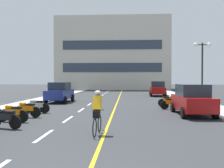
{
  "coord_description": "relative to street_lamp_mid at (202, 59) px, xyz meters",
  "views": [
    {
      "loc": [
        1.11,
        -3.58,
        2.16
      ],
      "look_at": [
        0.08,
        14.59,
        1.78
      ],
      "focal_mm": 41.66,
      "sensor_mm": 36.0,
      "label": 1
    }
  ],
  "objects": [
    {
      "name": "parked_car_far",
      "position": [
        -2.46,
        10.33,
        -2.89
      ],
      "size": [
        2.1,
        4.28,
        1.82
      ],
      "color": "black",
      "rests_on": "ground"
    },
    {
      "name": "lane_dash_10",
      "position": [
        -9.39,
        23.58,
        -3.81
      ],
      "size": [
        0.14,
        2.2,
        0.01
      ],
      "primitive_type": "cube",
      "color": "silver",
      "rests_on": "ground"
    },
    {
      "name": "lane_dash_2",
      "position": [
        -9.39,
        -8.42,
        -3.81
      ],
      "size": [
        0.14,
        2.2,
        0.01
      ],
      "primitive_type": "cube",
      "color": "silver",
      "rests_on": "ground"
    },
    {
      "name": "cyclist_rider",
      "position": [
        -7.43,
        -11.97,
        -2.92
      ],
      "size": [
        0.42,
        1.77,
        1.71
      ],
      "color": "black",
      "rests_on": "ground"
    },
    {
      "name": "motorcycle_7",
      "position": [
        -3.08,
        -3.64,
        -3.34
      ],
      "size": [
        1.7,
        0.6,
        0.92
      ],
      "color": "black",
      "rests_on": "ground"
    },
    {
      "name": "lane_dash_4",
      "position": [
        -9.39,
        -0.42,
        -3.81
      ],
      "size": [
        0.14,
        2.2,
        0.01
      ],
      "primitive_type": "cube",
      "color": "silver",
      "rests_on": "ground"
    },
    {
      "name": "parked_car_mid",
      "position": [
        -12.39,
        1.4,
        -2.89
      ],
      "size": [
        2.0,
        4.24,
        1.82
      ],
      "color": "black",
      "rests_on": "ground"
    },
    {
      "name": "motorcycle_5",
      "position": [
        -11.87,
        -7.92,
        -3.34
      ],
      "size": [
        1.7,
        0.6,
        0.92
      ],
      "color": "black",
      "rests_on": "ground"
    },
    {
      "name": "motorcycle_8",
      "position": [
        -3.02,
        -1.88,
        -3.34
      ],
      "size": [
        1.7,
        0.6,
        0.92
      ],
      "color": "black",
      "rests_on": "ground"
    },
    {
      "name": "lane_dash_5",
      "position": [
        -9.39,
        3.58,
        -3.81
      ],
      "size": [
        0.14,
        2.2,
        0.01
      ],
      "primitive_type": "cube",
      "color": "silver",
      "rests_on": "ground"
    },
    {
      "name": "motorcycle_4",
      "position": [
        -11.95,
        -9.47,
        -3.34
      ],
      "size": [
        1.69,
        0.6,
        0.92
      ],
      "color": "black",
      "rests_on": "ground"
    },
    {
      "name": "street_lamp_mid",
      "position": [
        0.0,
        0.0,
        0.0
      ],
      "size": [
        1.46,
        0.36,
        5.03
      ],
      "color": "black",
      "rests_on": "curb_right"
    },
    {
      "name": "parked_car_near",
      "position": [
        -2.41,
        -6.44,
        -2.89
      ],
      "size": [
        1.99,
        4.24,
        1.82
      ],
      "color": "black",
      "rests_on": "ground"
    },
    {
      "name": "curb_left",
      "position": [
        -14.59,
        5.58,
        -3.75
      ],
      "size": [
        2.4,
        72.0,
        0.12
      ],
      "primitive_type": "cube",
      "color": "#A8A8A3",
      "rests_on": "ground"
    },
    {
      "name": "ground_plane",
      "position": [
        -7.39,
        2.58,
        -3.81
      ],
      "size": [
        140.0,
        140.0,
        0.0
      ],
      "primitive_type": "plane",
      "color": "#2D3033"
    },
    {
      "name": "curb_right",
      "position": [
        -0.19,
        5.58,
        -3.75
      ],
      "size": [
        2.4,
        72.0,
        0.12
      ],
      "primitive_type": "cube",
      "color": "#A8A8A3",
      "rests_on": "ground"
    },
    {
      "name": "lane_dash_1",
      "position": [
        -9.39,
        -12.42,
        -3.81
      ],
      "size": [
        0.14,
        2.2,
        0.01
      ],
      "primitive_type": "cube",
      "color": "silver",
      "rests_on": "ground"
    },
    {
      "name": "lane_dash_11",
      "position": [
        -9.39,
        27.58,
        -3.81
      ],
      "size": [
        0.14,
        2.2,
        0.01
      ],
      "primitive_type": "cube",
      "color": "silver",
      "rests_on": "ground"
    },
    {
      "name": "centre_line_yellow",
      "position": [
        -7.14,
        5.58,
        -3.81
      ],
      "size": [
        0.12,
        66.0,
        0.01
      ],
      "primitive_type": "cube",
      "color": "gold",
      "rests_on": "ground"
    },
    {
      "name": "lane_dash_8",
      "position": [
        -9.39,
        15.58,
        -3.81
      ],
      "size": [
        0.14,
        2.2,
        0.01
      ],
      "primitive_type": "cube",
      "color": "silver",
      "rests_on": "ground"
    },
    {
      "name": "motorcycle_6",
      "position": [
        -11.94,
        -6.13,
        -3.34
      ],
      "size": [
        1.7,
        0.6,
        0.92
      ],
      "color": "black",
      "rests_on": "ground"
    },
    {
      "name": "office_building",
      "position": [
        -9.05,
        31.43,
        3.25
      ],
      "size": [
        22.09,
        9.81,
        14.11
      ],
      "color": "beige",
      "rests_on": "ground"
    },
    {
      "name": "motorcycle_3",
      "position": [
        -11.56,
        -11.08,
        -3.34
      ],
      "size": [
        1.65,
        0.76,
        0.92
      ],
      "color": "black",
      "rests_on": "ground"
    },
    {
      "name": "lane_dash_6",
      "position": [
        -9.39,
        7.58,
        -3.81
      ],
      "size": [
        0.14,
        2.2,
        0.01
      ],
      "primitive_type": "cube",
      "color": "silver",
      "rests_on": "ground"
    },
    {
      "name": "lane_dash_9",
      "position": [
        -9.39,
        19.58,
        -3.81
      ],
      "size": [
        0.14,
        2.2,
        0.01
      ],
      "primitive_type": "cube",
      "color": "silver",
      "rests_on": "ground"
    },
    {
      "name": "lane_dash_7",
      "position": [
        -9.39,
        11.58,
        -3.81
      ],
      "size": [
        0.14,
        2.2,
        0.01
      ],
      "primitive_type": "cube",
      "color": "silver",
      "rests_on": "ground"
    },
    {
      "name": "lane_dash_3",
      "position": [
        -9.39,
        -4.42,
        -3.81
      ],
      "size": [
        0.14,
        2.2,
        0.01
      ],
      "primitive_type": "cube",
      "color": "silver",
      "rests_on": "ground"
    }
  ]
}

